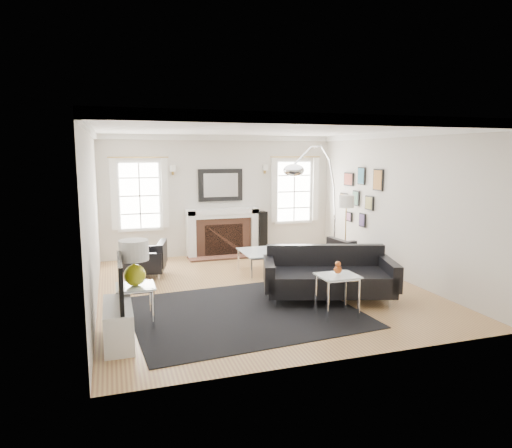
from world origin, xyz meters
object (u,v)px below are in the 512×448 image
object	(u,v)px
armchair_left	(148,260)
coffee_table	(267,253)
fireplace	(223,233)
armchair_right	(349,255)
sofa	(328,276)
arc_floor_lamp	(316,202)
gourd_lamp	(134,260)

from	to	relation	value
armchair_left	coffee_table	distance (m)	2.34
fireplace	armchair_right	world-z (taller)	fireplace
fireplace	sofa	bearing A→B (deg)	-76.28
armchair_right	arc_floor_lamp	xyz separation A→B (m)	(-0.71, 0.10, 1.12)
sofa	fireplace	bearing A→B (deg)	103.72
fireplace	armchair_left	world-z (taller)	fireplace
fireplace	armchair_left	xyz separation A→B (m)	(-1.82, -1.33, -0.23)
armchair_right	gourd_lamp	bearing A→B (deg)	-157.33
armchair_left	armchair_right	bearing A→B (deg)	-11.35
armchair_left	arc_floor_lamp	distance (m)	3.51
coffee_table	gourd_lamp	world-z (taller)	gourd_lamp
arc_floor_lamp	armchair_left	bearing A→B (deg)	167.89
sofa	gourd_lamp	distance (m)	3.16
sofa	gourd_lamp	world-z (taller)	gourd_lamp
sofa	armchair_left	world-z (taller)	sofa
armchair_left	armchair_right	size ratio (longest dim) A/B	1.10
gourd_lamp	armchair_right	bearing A→B (deg)	22.67
armchair_left	gourd_lamp	world-z (taller)	gourd_lamp
sofa	coffee_table	distance (m)	1.90
fireplace	armchair_right	xyz separation A→B (m)	(2.14, -2.12, -0.24)
armchair_left	coffee_table	xyz separation A→B (m)	(2.29, -0.49, 0.10)
armchair_right	gourd_lamp	distance (m)	4.75
coffee_table	arc_floor_lamp	bearing A→B (deg)	-12.34
armchair_left	armchair_right	distance (m)	4.04
sofa	armchair_right	bearing A→B (deg)	50.96
armchair_right	armchair_left	bearing A→B (deg)	168.65
armchair_left	gourd_lamp	size ratio (longest dim) A/B	1.52
sofa	coffee_table	size ratio (longest dim) A/B	2.28
armchair_right	arc_floor_lamp	world-z (taller)	arc_floor_lamp
gourd_lamp	arc_floor_lamp	size ratio (longest dim) A/B	0.24
armchair_left	coffee_table	world-z (taller)	armchair_left
arc_floor_lamp	gourd_lamp	bearing A→B (deg)	-152.23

